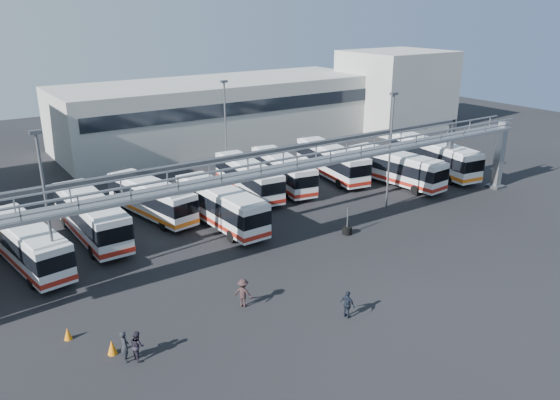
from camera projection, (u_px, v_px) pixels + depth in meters
ground at (331, 270)px, 37.22m from camera, size 140.00×140.00×0.00m
gantry at (283, 172)px, 39.97m from camera, size 51.40×5.15×7.10m
warehouse at (221, 111)px, 71.90m from camera, size 42.00×14.00×8.00m
building_right at (396, 89)px, 80.42m from camera, size 14.00×12.00×11.00m
light_pole_left at (46, 203)px, 33.12m from camera, size 0.70×0.35×10.21m
light_pole_mid at (390, 145)px, 47.10m from camera, size 0.70×0.35×10.21m
light_pole_back at (225, 126)px, 54.60m from camera, size 0.70×0.35×10.21m
bus_1 at (27, 243)px, 37.19m from camera, size 3.98×10.72×3.18m
bus_2 at (91, 216)px, 41.71m from camera, size 2.90×11.29×3.41m
bus_3 at (151, 197)px, 46.16m from camera, size 4.26×10.61×3.14m
bus_4 at (220, 204)px, 44.27m from camera, size 2.97×11.00×3.31m
bus_5 at (248, 176)px, 51.74m from camera, size 3.50×10.74×3.20m
bus_6 at (283, 170)px, 53.68m from camera, size 4.21×10.83×3.21m
bus_7 at (332, 161)px, 56.81m from camera, size 4.17×11.25×3.34m
bus_8 at (395, 167)px, 54.68m from camera, size 3.54×11.01×3.29m
bus_9 at (434, 156)px, 58.13m from camera, size 4.13×11.72×3.49m
pedestrian_a at (125, 346)px, 27.40m from camera, size 0.50×0.68×1.72m
pedestrian_b at (137, 345)px, 27.56m from camera, size 0.67×0.83×1.61m
pedestrian_c at (243, 293)px, 32.45m from camera, size 1.23×1.32×1.79m
pedestrian_d at (348, 304)px, 31.28m from camera, size 0.61×1.05×1.69m
cone_left at (68, 334)px, 29.38m from camera, size 0.49×0.49×0.69m
cone_right at (112, 347)px, 28.12m from camera, size 0.57×0.57×0.80m
tire_stack at (347, 230)px, 43.01m from camera, size 0.78×0.78×2.22m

